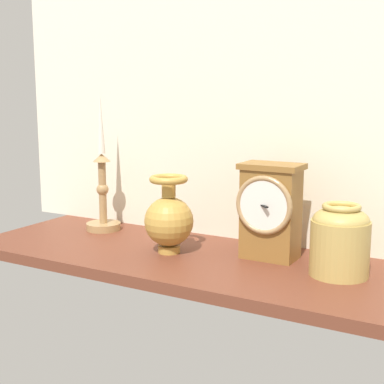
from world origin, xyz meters
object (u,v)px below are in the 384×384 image
at_px(brass_vase_jar, 340,239).
at_px(brass_vase_bulbous, 169,218).
at_px(candlestick_tall_left, 103,190).
at_px(mantel_clock, 270,210).

bearing_deg(brass_vase_jar, brass_vase_bulbous, -175.37).
relative_size(candlestick_tall_left, brass_vase_bulbous, 2.07).
bearing_deg(candlestick_tall_left, brass_vase_bulbous, -19.95).
bearing_deg(candlestick_tall_left, brass_vase_jar, -5.81).
bearing_deg(brass_vase_jar, mantel_clock, 166.59).
distance_m(brass_vase_bulbous, brass_vase_jar, 0.37).
relative_size(mantel_clock, brass_vase_bulbous, 1.18).
xyz_separation_m(mantel_clock, brass_vase_jar, (0.16, -0.04, -0.03)).
xyz_separation_m(mantel_clock, brass_vase_bulbous, (-0.21, -0.07, -0.03)).
xyz_separation_m(mantel_clock, candlestick_tall_left, (-0.47, 0.03, -0.00)).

